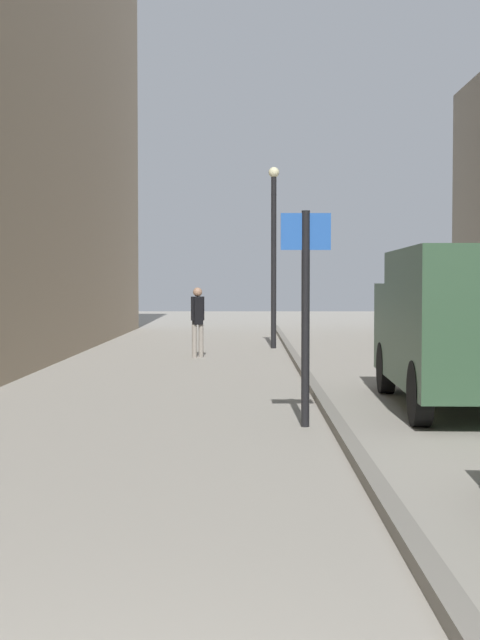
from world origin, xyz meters
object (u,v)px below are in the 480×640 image
pedestrian_main_foreground (198,317)px  street_sign_post (306,299)px  delivery_van (466,323)px  lamp_post (274,245)px

pedestrian_main_foreground → street_sign_post: bearing=78.7°
pedestrian_main_foreground → street_sign_post: street_sign_post is taller
street_sign_post → delivery_van: bearing=-146.6°
pedestrian_main_foreground → street_sign_post: (1.85, -10.08, 0.61)m
pedestrian_main_foreground → lamp_post: 3.92m
pedestrian_main_foreground → delivery_van: (4.16, -8.50, 0.25)m
delivery_van → street_sign_post: (-2.31, -1.59, 0.36)m
lamp_post → street_sign_post: bearing=-90.0°
street_sign_post → lamp_post: lamp_post is taller
delivery_van → lamp_post: bearing=103.0°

